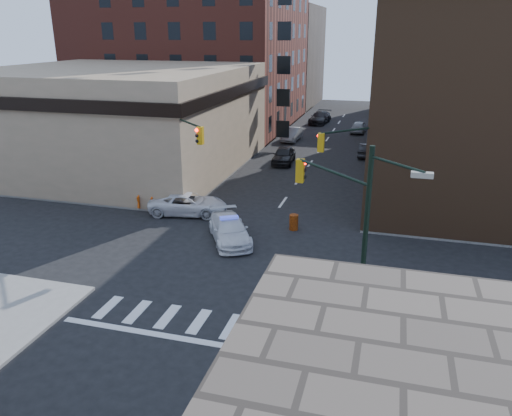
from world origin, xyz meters
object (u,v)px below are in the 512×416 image
Objects in this scene: pedestrian_b at (152,180)px; police_car at (230,230)px; parked_car_wfar at (292,134)px; barricade_se_a at (350,317)px; pickup at (188,204)px; pedestrian_a at (163,182)px; parked_car_enear at (366,150)px; parked_car_wnear at (284,155)px; barrel_bank at (191,209)px; barrel_road at (294,222)px; barricade_nw_a at (154,191)px.

police_car is at bearing -49.70° from pedestrian_b.
parked_car_wfar is 39.07m from barricade_se_a.
parked_car_wfar reaches higher than pickup.
pickup is 4.89m from pedestrian_a.
parked_car_enear is 1.98× the size of pedestrian_b.
pedestrian_b is (-8.63, 7.05, 0.41)m from police_car.
parked_car_wnear is 2.59× the size of pedestrian_a.
parked_car_enear is (7.49, 4.92, -0.14)m from parked_car_wnear.
parked_car_wfar is 2.29× the size of pedestrian_b.
police_car is 5.31m from barrel_bank.
parked_car_wfar is at bearing 64.08° from pedestrian_b.
barrel_road is at bearing -29.83° from pedestrian_b.
parked_car_enear is at bearing 81.67° from barrel_road.
parked_car_wnear is at bearing -79.39° from parked_car_wfar.
barrel_bank is at bearing -21.04° from pedestrian_a.
barricade_se_a is (10.24, -37.71, -0.09)m from parked_car_wfar.
parked_car_wnear is at bearing 47.73° from pedestrian_b.
barricade_se_a reaches higher than barrel_bank.
barrel_bank is at bearing 37.72° from barricade_se_a.
parked_car_wfar reaches higher than police_car.
parked_car_wnear is (-0.96, 19.42, 0.06)m from police_car.
parked_car_enear is at bearing -28.98° from parked_car_wfar.
barrel_bank is at bearing -103.81° from parked_car_wnear.
pedestrian_b is 1.98× the size of barrel_road.
barricade_nw_a is at bearing 40.49° from barricade_se_a.
parked_car_wfar reaches higher than barrel_bank.
pickup is 5.51m from pedestrian_b.
barrel_road is 7.37m from barrel_bank.
parked_car_wfar is at bearing 86.41° from barrel_bank.
pedestrian_b reaches higher than barricade_se_a.
parked_car_wfar is 10.45m from parked_car_enear.
barrel_road is at bearing -74.82° from parked_car_wfar.
pickup is 1.17× the size of parked_car_wfar.
barricade_se_a is 20.99m from barricade_nw_a.
police_car is 3.67× the size of barricade_nw_a.
pedestrian_a is 1.31× the size of barricade_nw_a.
pedestrian_a is at bearing -100.12° from parked_car_wfar.
barrel_road is (4.34, -16.59, -0.29)m from parked_car_wnear.
parked_car_wnear reaches higher than barricade_nw_a.
parked_car_wfar is 4.53× the size of barrel_road.
barricade_nw_a is (-0.20, -1.20, -0.38)m from pedestrian_a.
pickup is 0.44m from barrel_bank.
pedestrian_b is 12.75m from barrel_road.
parked_car_enear is at bearing 38.29° from pedestrian_b.
parked_car_enear is 22.38m from pedestrian_a.
barrel_bank is (-3.00, -15.90, -0.31)m from parked_car_wnear.
parked_car_wnear is 2.34× the size of pedestrian_b.
barrel_road is at bearing -78.45° from parked_car_wnear.
barricade_se_a is at bearing -66.75° from barrel_road.
pickup reaches higher than parked_car_enear.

